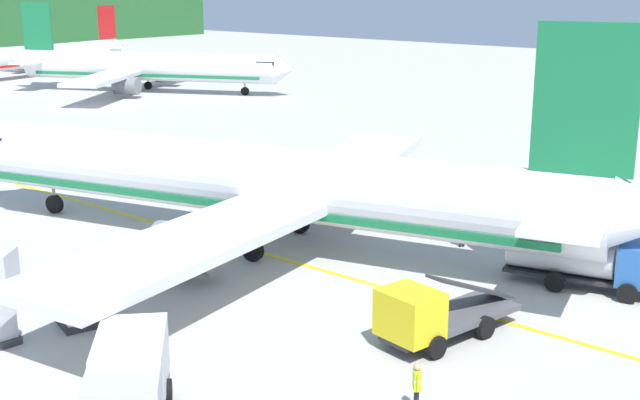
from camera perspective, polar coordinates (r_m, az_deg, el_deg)
The scene contains 11 objects.
ground at distance 72.35m, azimuth -15.07°, elevation 3.50°, with size 240.00×320.00×0.20m, color #B7B5AD.
airliner_foreground at distance 43.22m, azimuth -4.08°, elevation 1.25°, with size 34.29×41.11×11.90m.
airliner_mid_apron at distance 106.44m, azimuth -11.96°, elevation 8.95°, with size 30.02×35.57×10.89m.
airliner_far_taxiway at distance 129.92m, azimuth -18.33°, elevation 9.40°, with size 33.92×28.17×9.72m.
service_truck_baggage at distance 32.26m, azimuth 7.60°, elevation -7.83°, with size 6.88×3.30×2.67m.
service_truck_catering at distance 27.24m, azimuth -13.03°, elevation -11.94°, with size 5.35×5.52×2.52m.
service_truck_pushback at distance 39.36m, azimuth 17.85°, elevation -3.85°, with size 3.48×7.04×2.40m.
cargo_container_mid at distance 35.13m, azimuth -16.12°, elevation -6.91°, with size 2.23×2.23×1.85m.
crew_loader_left at distance 27.32m, azimuth 6.68°, elevation -12.48°, with size 0.50×0.47×1.77m.
crew_loader_right at distance 43.91m, azimuth 9.79°, elevation -1.91°, with size 0.52×0.45×1.74m.
apron_guide_line at distance 40.51m, azimuth -0.55°, elevation -4.66°, with size 0.30×60.00×0.01m, color yellow.
Camera 1 is at (-40.56, -10.33, 13.57)m, focal length 46.47 mm.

